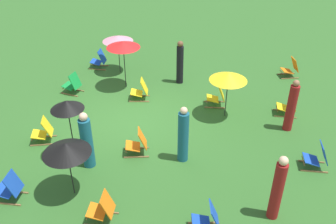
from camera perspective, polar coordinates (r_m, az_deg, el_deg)
name	(u,v)px	position (r m, az deg, el deg)	size (l,w,h in m)	color
ground_plane	(134,121)	(12.85, -5.30, -1.43)	(40.00, 40.00, 0.00)	#2D6026
deckchair_0	(138,143)	(11.21, -4.66, -4.81)	(0.63, 0.84, 0.83)	olive
deckchair_1	(317,157)	(11.48, 21.95, -6.46)	(0.50, 0.77, 0.83)	olive
deckchair_2	(44,132)	(12.30, -18.59, -2.87)	(0.67, 0.86, 0.83)	olive
deckchair_3	(99,60)	(16.61, -10.53, 7.87)	(0.49, 0.77, 0.83)	olive
deckchair_4	(102,209)	(9.37, -10.04, -14.47)	(0.51, 0.78, 0.83)	olive
deckchair_5	(208,220)	(9.06, 6.12, -16.16)	(0.59, 0.83, 0.83)	olive
deckchair_6	(73,84)	(14.79, -14.46, 4.14)	(0.63, 0.85, 0.83)	olive
deckchair_7	(217,96)	(13.63, 7.54, 2.41)	(0.54, 0.80, 0.83)	olive
deckchair_8	(141,90)	(13.94, -4.24, 3.33)	(0.58, 0.82, 0.83)	olive
deckchair_9	(291,68)	(16.40, 18.34, 6.38)	(0.66, 0.86, 0.83)	olive
deckchair_10	(10,188)	(10.55, -23.15, -10.70)	(0.50, 0.77, 0.83)	olive
deckchair_11	(288,105)	(13.64, 17.94, 0.99)	(0.48, 0.76, 0.83)	olive
umbrella_0	(67,105)	(10.55, -15.29, 1.02)	(0.94, 0.94, 1.98)	black
umbrella_1	(123,44)	(14.23, -6.91, 10.27)	(1.29, 1.29, 1.94)	black
umbrella_2	(66,148)	(9.48, -15.36, -5.39)	(1.21, 1.21, 1.65)	black
umbrella_3	(228,76)	(12.49, 9.28, 5.43)	(1.28, 1.28, 1.69)	black
umbrella_4	(118,38)	(15.65, -7.74, 11.15)	(1.27, 1.27, 1.64)	black
person_0	(87,141)	(10.69, -12.38, -4.45)	(0.45, 0.45, 1.80)	#195972
person_1	(277,189)	(9.30, 16.48, -11.30)	(0.34, 0.34, 1.88)	maroon
person_2	(183,136)	(10.66, 2.35, -3.66)	(0.44, 0.44, 1.82)	#195972
person_3	(291,107)	(12.59, 18.43, 0.78)	(0.36, 0.36, 1.83)	maroon
person_4	(180,63)	(14.88, 1.85, 7.55)	(0.37, 0.37, 1.79)	black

